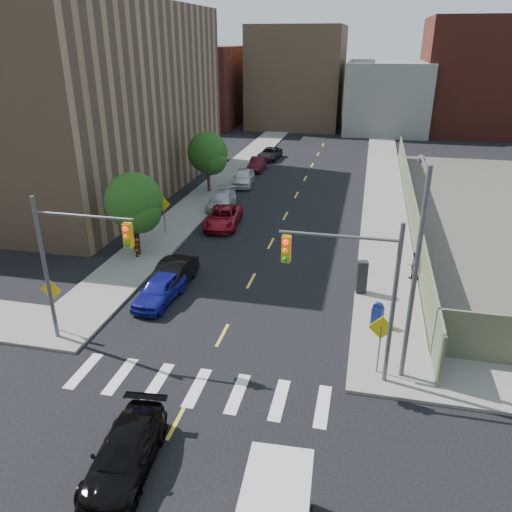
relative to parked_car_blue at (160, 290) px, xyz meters
The scene contains 29 objects.
ground 11.31m from the parked_car_blue, 68.16° to the right, with size 160.00×160.00×0.00m, color black.
sidewalk_nw 31.23m from the parked_car_blue, 96.53° to the left, with size 3.50×73.00×0.15m, color gray.
sidewalk_ne 33.25m from the parked_car_blue, 68.93° to the left, with size 3.50×73.00×0.15m, color gray.
fence_north 22.31m from the parked_car_blue, 51.78° to the left, with size 0.12×44.00×2.50m, color #666E4D.
building_nw 27.41m from the parked_car_blue, 132.36° to the left, with size 22.00×30.00×16.00m, color #8C6B4C.
bg_bldg_west 62.35m from the parked_car_blue, 106.65° to the left, with size 14.00×18.00×12.00m, color #592319.
bg_bldg_midwest 61.92m from the parked_car_blue, 91.68° to the left, with size 14.00×16.00×15.00m, color #8C6B4C.
bg_bldg_center 60.91m from the parked_car_blue, 78.42° to the left, with size 12.00×16.00×10.00m, color gray.
bg_bldg_east 67.26m from the parked_car_blue, 66.93° to the left, with size 18.00×18.00×16.00m, color #592319.
signal_nw 6.15m from the parked_car_blue, 111.73° to the right, with size 4.59×0.30×7.00m.
signal_ne 11.76m from the parked_car_blue, 23.73° to the right, with size 4.59×0.30×7.00m.
streetlight_ne 13.67m from the parked_car_blue, 16.10° to the right, with size 0.25×3.70×9.00m.
warn_sign_nw 5.52m from the parked_car_blue, 132.15° to the right, with size 1.06×0.06×2.83m.
warn_sign_ne 12.14m from the parked_car_blue, 19.23° to the right, with size 1.06×0.06×2.83m.
warn_sign_midwest 10.26m from the parked_car_blue, 110.71° to the left, with size 1.06×0.06×2.83m.
tree_west_near 7.29m from the parked_car_blue, 124.34° to the left, with size 3.66×3.64×5.52m.
tree_west_far 21.10m from the parked_car_blue, 100.48° to the left, with size 3.66×3.64×5.52m.
parked_car_blue is the anchor object (origin of this frame).
parked_car_black 1.79m from the parked_car_blue, 90.00° to the left, with size 1.57×4.49×1.48m, color black.
parked_car_red 12.14m from the parked_car_blue, 90.00° to the left, with size 2.34×5.07×1.41m, color maroon.
parked_car_silver 16.28m from the parked_car_blue, 94.58° to the left, with size 1.97×4.84×1.40m, color #B9BDC1.
parked_car_white 23.64m from the parked_car_blue, 93.15° to the left, with size 1.84×4.57×1.56m, color silver.
parked_car_maroon 29.83m from the parked_car_blue, 92.50° to the left, with size 1.45×4.15×1.37m, color #3F0C15.
parked_car_grey 35.48m from the parked_car_blue, 91.74° to the left, with size 2.17×4.71×1.31m, color black.
black_sedan 11.46m from the parked_car_blue, 72.74° to the right, with size 1.86×4.58×1.33m, color black.
mailbox 11.38m from the parked_car_blue, ahead, with size 0.62×0.56×1.23m.
payphone 10.98m from the parked_car_blue, 16.98° to the left, with size 0.55×0.45×1.85m, color black.
pedestrian_west 6.42m from the parked_car_blue, 125.52° to the left, with size 0.70×0.46×1.92m, color gray.
pedestrian_east 14.55m from the parked_car_blue, 22.92° to the left, with size 0.80×0.62×1.64m, color gray.
Camera 1 is at (6.06, -11.50, 13.01)m, focal length 35.00 mm.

